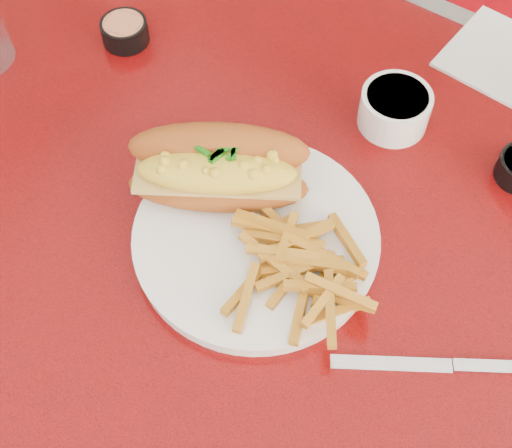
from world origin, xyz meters
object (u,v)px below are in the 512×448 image
Objects in this scene: dinner_plate at (256,239)px; gravy_ramekin at (395,108)px; booth_bench_far at (482,80)px; fork at (290,273)px; diner_table at (283,286)px; knife at (444,366)px; mac_hoagie at (218,168)px; sauce_cup_left at (125,31)px.

gravy_ramekin reaches higher than dinner_plate.
fork is (0.04, -0.87, 0.50)m from booth_bench_far.
gravy_ramekin is (0.03, 0.19, 0.19)m from diner_table.
gravy_ramekin is at bearing 95.76° from knife.
booth_bench_far is 8.83× the size of fork.
fork is (0.04, -0.06, 0.18)m from diner_table.
knife reaches higher than diner_table.
dinner_plate is (-0.01, -0.86, 0.49)m from booth_bench_far.
mac_hoagie reaches higher than sauce_cup_left.
fork is (0.12, -0.05, -0.04)m from mac_hoagie.
gravy_ramekin is at bearing -87.43° from booth_bench_far.
diner_table is 4.06× the size of dinner_plate.
sauce_cup_left is at bearing 152.98° from dinner_plate.
sauce_cup_left is 0.57m from knife.
fork reaches higher than knife.
fork is at bearing 150.01° from knife.
gravy_ramekin is (0.11, 0.21, -0.03)m from mac_hoagie.
diner_table is 13.05× the size of gravy_ramekin.
booth_bench_far is at bearing 72.04° from knife.
diner_table is at bearing -90.00° from booth_bench_far.
diner_table is 0.18m from dinner_plate.
booth_bench_far reaches higher than dinner_plate.
sauce_cup_left is at bearing 160.71° from diner_table.
dinner_plate is 4.24× the size of sauce_cup_left.
diner_table is 0.28m from knife.
gravy_ramekin reaches higher than sauce_cup_left.
mac_hoagie reaches higher than gravy_ramekin.
diner_table is at bearing 31.35° from fork.
diner_table is 0.20m from fork.
booth_bench_far reaches higher than gravy_ramekin.
mac_hoagie is at bearing -166.02° from diner_table.
sauce_cup_left is 0.43× the size of knife.
knife is (0.22, -0.06, 0.16)m from diner_table.
dinner_plate reaches higher than diner_table.
booth_bench_far is 12.74× the size of gravy_ramekin.
knife is at bearing -17.62° from sauce_cup_left.
booth_bench_far is 0.81m from gravy_ramekin.
sauce_cup_left is at bearing 120.19° from mac_hoagie.
diner_table is at bearing -19.29° from sauce_cup_left.
dinner_plate is 0.23m from knife.
sauce_cup_left is (-0.37, 0.18, -0.00)m from fork.
gravy_ramekin is at bearing 11.61° from sauce_cup_left.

